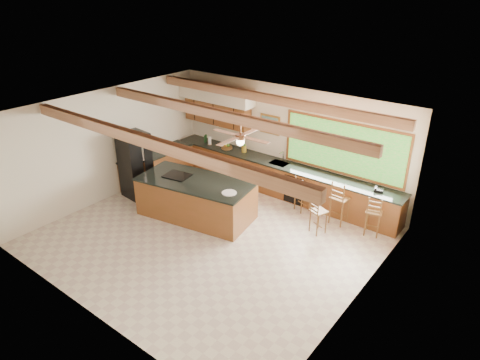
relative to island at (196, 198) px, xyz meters
The scene contains 9 objects.
ground 1.20m from the island, 29.83° to the right, with size 7.20×7.20×0.00m, color beige.
room_shell 1.88m from the island, ahead, with size 7.27×6.54×3.02m.
counter_run 1.98m from the island, 86.36° to the left, with size 7.12×3.10×1.28m.
island is the anchor object (origin of this frame).
refrigerator 2.15m from the island, behind, with size 0.78×0.76×1.83m.
bar_stool_a 2.72m from the island, 42.98° to the left, with size 0.44×0.44×0.96m.
bar_stool_b 3.06m from the island, 21.86° to the left, with size 0.44×0.45×0.95m.
bar_stool_c 3.56m from the island, 31.31° to the left, with size 0.44×0.44×1.16m.
bar_stool_d 4.32m from the island, 25.40° to the left, with size 0.44×0.44×1.03m.
Camera 1 is at (5.79, -6.37, 5.55)m, focal length 32.00 mm.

